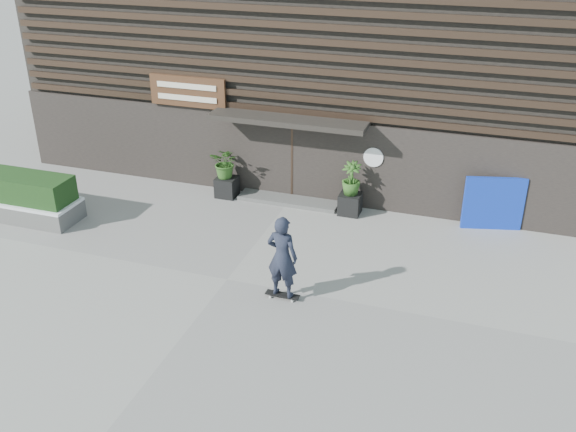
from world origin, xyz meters
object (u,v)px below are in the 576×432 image
(skateboarder, at_px, (282,257))
(blue_tarp, at_px, (493,204))
(planter_pot_left, at_px, (227,187))
(raised_bed, at_px, (20,208))
(planter_pot_right, at_px, (350,204))

(skateboarder, bearing_deg, blue_tarp, 49.70)
(planter_pot_left, height_order, raised_bed, planter_pot_left)
(planter_pot_left, relative_size, planter_pot_right, 1.00)
(planter_pot_left, bearing_deg, raised_bed, -147.95)
(raised_bed, distance_m, skateboarder, 8.56)
(planter_pot_left, xyz_separation_m, raised_bed, (-4.98, -3.12, -0.05))
(blue_tarp, bearing_deg, planter_pot_right, 170.51)
(raised_bed, xyz_separation_m, blue_tarp, (12.63, 3.42, 0.50))
(skateboarder, bearing_deg, raised_bed, 169.16)
(blue_tarp, xyz_separation_m, skateboarder, (-4.26, -5.02, 0.31))
(planter_pot_left, relative_size, blue_tarp, 0.38)
(raised_bed, distance_m, blue_tarp, 13.10)
(planter_pot_left, height_order, blue_tarp, blue_tarp)
(raised_bed, bearing_deg, planter_pot_left, 32.05)
(planter_pot_left, height_order, skateboarder, skateboarder)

